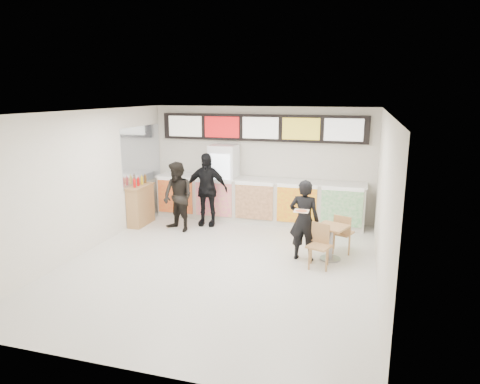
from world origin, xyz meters
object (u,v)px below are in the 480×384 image
at_px(customer_mid, 206,189).
at_px(cafe_table, 331,236).
at_px(service_counter, 257,200).
at_px(drinks_fridge, 224,182).
at_px(customer_main, 304,220).
at_px(customer_left, 178,197).
at_px(condiment_ledge, 141,205).

bearing_deg(customer_mid, cafe_table, -31.12).
bearing_deg(customer_mid, service_counter, 24.56).
height_order(drinks_fridge, customer_main, drinks_fridge).
bearing_deg(customer_mid, customer_left, -133.56).
height_order(drinks_fridge, cafe_table, drinks_fridge).
bearing_deg(customer_main, customer_left, -12.90).
bearing_deg(condiment_ledge, cafe_table, -12.44).
height_order(customer_main, customer_mid, customer_mid).
distance_m(customer_left, cafe_table, 3.89).
xyz_separation_m(service_counter, customer_main, (1.56, -2.38, 0.26)).
bearing_deg(drinks_fridge, customer_main, -43.90).
xyz_separation_m(cafe_table, condiment_ledge, (-4.92, 1.09, 0.03)).
bearing_deg(drinks_fridge, condiment_ledge, -148.40).
height_order(customer_mid, condiment_ledge, customer_mid).
bearing_deg(customer_main, cafe_table, -159.50).
relative_size(drinks_fridge, condiment_ledge, 1.62).
distance_m(customer_left, condiment_ledge, 1.21).
height_order(customer_left, condiment_ledge, customer_left).
bearing_deg(service_counter, cafe_table, -46.72).
bearing_deg(cafe_table, condiment_ledge, -171.14).
height_order(service_counter, customer_left, customer_left).
bearing_deg(cafe_table, customer_left, -171.92).
distance_m(cafe_table, condiment_ledge, 5.04).
relative_size(customer_main, customer_left, 0.97).
distance_m(drinks_fridge, customer_left, 1.55).
xyz_separation_m(customer_left, customer_mid, (0.50, 0.65, 0.08)).
distance_m(drinks_fridge, condiment_ledge, 2.26).
bearing_deg(customer_mid, drinks_fridge, 65.28).
distance_m(customer_main, condiment_ledge, 4.56).
height_order(service_counter, drinks_fridge, drinks_fridge).
bearing_deg(customer_left, condiment_ledge, -165.90).
height_order(service_counter, cafe_table, service_counter).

